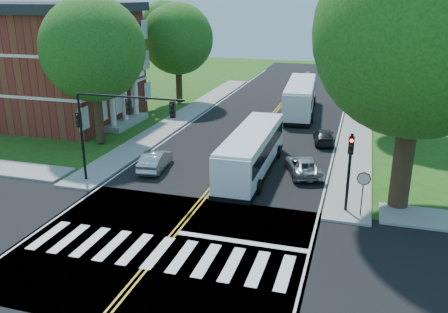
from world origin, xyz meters
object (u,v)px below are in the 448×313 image
at_px(bus_lead, 252,151).
at_px(dark_sedan, 324,136).
at_px(signal_nw, 113,118).
at_px(hatchback, 155,160).
at_px(suv, 304,166).
at_px(signal_ne, 350,162).
at_px(bus_follow, 300,97).

bearing_deg(bus_lead, dark_sedan, -116.89).
xyz_separation_m(signal_nw, hatchback, (1.11, 3.30, -3.70)).
bearing_deg(suv, dark_sedan, -114.07).
xyz_separation_m(signal_nw, dark_sedan, (11.67, 12.90, -3.81)).
relative_size(signal_ne, bus_lead, 0.39).
bearing_deg(signal_nw, hatchback, 71.43).
height_order(bus_follow, dark_sedan, bus_follow).
bearing_deg(signal_ne, bus_follow, 104.17).
height_order(signal_ne, bus_follow, signal_ne).
relative_size(signal_ne, hatchback, 1.09).
distance_m(signal_nw, dark_sedan, 17.80).
bearing_deg(signal_ne, hatchback, 165.75).
bearing_deg(suv, bus_lead, -7.95).
xyz_separation_m(bus_follow, suv, (2.69, -17.35, -1.06)).
bearing_deg(hatchback, suv, -175.10).
relative_size(bus_lead, bus_follow, 0.91).
distance_m(signal_nw, signal_ne, 14.13).
height_order(signal_nw, suv, signal_nw).
xyz_separation_m(signal_nw, suv, (11.02, 5.33, -3.77)).
relative_size(signal_nw, dark_sedan, 1.85).
xyz_separation_m(bus_lead, suv, (3.44, 0.68, -0.94)).
relative_size(signal_nw, signal_ne, 1.62).
bearing_deg(signal_ne, signal_nw, -179.95).
height_order(signal_nw, bus_follow, signal_nw).
xyz_separation_m(signal_nw, signal_ne, (14.06, 0.01, -1.41)).
distance_m(signal_nw, bus_lead, 9.34).
distance_m(hatchback, suv, 10.12).
distance_m(bus_lead, hatchback, 6.67).
distance_m(signal_ne, bus_follow, 23.41).
height_order(bus_lead, hatchback, bus_lead).
distance_m(bus_follow, dark_sedan, 10.39).
xyz_separation_m(hatchback, suv, (9.91, 2.03, -0.06)).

